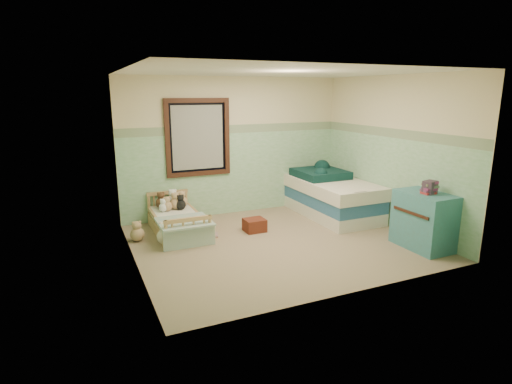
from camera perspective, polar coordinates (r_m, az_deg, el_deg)
name	(u,v)px	position (r m, az deg, el deg)	size (l,w,h in m)	color
floor	(278,243)	(6.37, 3.07, -7.00)	(4.20, 3.60, 0.02)	#998566
ceiling	(280,71)	(5.97, 3.39, 16.30)	(4.20, 3.60, 0.02)	silver
wall_back	(235,147)	(7.67, -2.97, 6.26)	(4.20, 0.04, 2.50)	beige
wall_front	(356,186)	(4.54, 13.65, 0.79)	(4.20, 0.04, 2.50)	beige
wall_left	(130,172)	(5.42, -16.95, 2.62)	(0.04, 3.60, 2.50)	beige
wall_right	(392,153)	(7.24, 18.24, 5.16)	(0.04, 3.60, 2.50)	beige
wainscot_mint	(235,173)	(7.73, -2.89, 2.57)	(4.20, 0.01, 1.50)	#78B47B
border_strip	(235,129)	(7.62, -2.96, 8.67)	(4.20, 0.01, 0.15)	#48714F
window_frame	(198,138)	(7.38, -7.99, 7.43)	(1.16, 0.06, 1.36)	#3A1C12
window_blinds	(198,138)	(7.39, -8.02, 7.44)	(0.92, 0.01, 1.12)	#B4B4AD
toddler_bed_frame	(178,227)	(6.85, -10.72, -4.81)	(0.72, 1.43, 0.18)	#AE7F4F
toddler_mattress	(177,218)	(6.80, -10.78, -3.59)	(0.66, 1.37, 0.12)	white
patchwork_quilt	(184,222)	(6.36, -9.86, -4.05)	(0.78, 0.72, 0.03)	#68AACB
plush_bed_brown	(161,203)	(7.20, -12.92, -1.45)	(0.19, 0.19, 0.19)	brown
plush_bed_white	(173,201)	(7.24, -11.38, -1.21)	(0.21, 0.21, 0.21)	white
plush_bed_tan	(167,206)	(7.00, -12.16, -1.93)	(0.17, 0.17, 0.17)	tan
plush_bed_dark	(181,205)	(7.05, -10.34, -1.71)	(0.17, 0.17, 0.17)	black
plush_floor_cream	(165,237)	(6.38, -12.44, -6.01)	(0.24, 0.24, 0.24)	silver
plush_floor_tan	(137,234)	(6.62, -16.03, -5.63)	(0.22, 0.22, 0.22)	tan
twin_bed_frame	(330,209)	(7.83, 10.16, -2.29)	(1.00, 2.01, 0.22)	white
twin_boxspring	(331,197)	(7.78, 10.23, -0.74)	(1.00, 2.01, 0.22)	#1E4D88
twin_mattress	(331,186)	(7.73, 10.30, 0.85)	(1.04, 2.05, 0.22)	white
teal_blanket	(320,174)	(7.91, 8.84, 2.53)	(0.85, 0.90, 0.14)	#0E3431
dresser	(424,221)	(6.49, 22.12, -3.66)	(0.52, 0.82, 0.82)	teal
book_stack	(430,187)	(6.34, 22.84, 0.60)	(0.19, 0.15, 0.19)	brown
red_pillow	(255,225)	(6.80, -0.20, -4.58)	(0.33, 0.29, 0.21)	maroon
floor_book	(210,235)	(6.64, -6.38, -5.97)	(0.25, 0.20, 0.02)	orange
extra_plush_0	(182,202)	(7.17, -10.18, -1.36)	(0.20, 0.20, 0.20)	tan
extra_plush_1	(163,207)	(6.99, -12.64, -2.07)	(0.15, 0.15, 0.15)	white
extra_plush_2	(176,203)	(7.09, -11.03, -1.56)	(0.20, 0.20, 0.20)	tan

